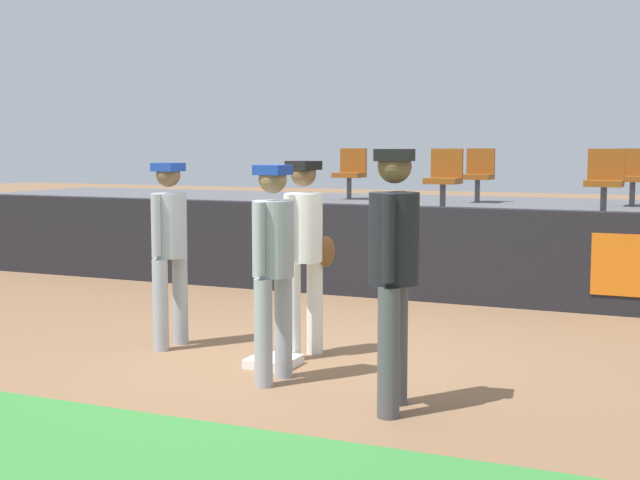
{
  "coord_description": "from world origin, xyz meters",
  "views": [
    {
      "loc": [
        3.23,
        -6.72,
        1.89
      ],
      "look_at": [
        -0.12,
        0.91,
        1.0
      ],
      "focal_mm": 49.21,
      "sensor_mm": 36.0,
      "label": 1
    }
  ],
  "objects_px": {
    "player_runner_visitor": "(273,257)",
    "seat_front_right": "(605,178)",
    "player_umpire": "(394,261)",
    "first_base": "(273,362)",
    "player_coach_visitor": "(169,241)",
    "seat_back_left": "(351,171)",
    "seat_back_right": "(633,174)",
    "seat_back_center": "(479,172)",
    "player_fielder_home": "(305,245)",
    "seat_front_center": "(444,176)"
  },
  "relations": [
    {
      "from": "player_runner_visitor",
      "to": "seat_front_right",
      "type": "distance_m",
      "value": 5.92
    },
    {
      "from": "player_umpire",
      "to": "seat_front_right",
      "type": "xyz_separation_m",
      "value": [
        0.81,
        5.92,
        0.41
      ]
    },
    {
      "from": "first_base",
      "to": "seat_front_right",
      "type": "relative_size",
      "value": 0.48
    },
    {
      "from": "player_coach_visitor",
      "to": "seat_front_right",
      "type": "height_order",
      "value": "seat_front_right"
    },
    {
      "from": "seat_front_right",
      "to": "seat_back_left",
      "type": "bearing_deg",
      "value": 156.89
    },
    {
      "from": "first_base",
      "to": "player_umpire",
      "type": "height_order",
      "value": "player_umpire"
    },
    {
      "from": "seat_back_right",
      "to": "seat_back_left",
      "type": "height_order",
      "value": "same"
    },
    {
      "from": "first_base",
      "to": "player_coach_visitor",
      "type": "xyz_separation_m",
      "value": [
        -1.22,
        0.26,
        0.97
      ]
    },
    {
      "from": "seat_back_center",
      "to": "seat_back_right",
      "type": "bearing_deg",
      "value": 0.01
    },
    {
      "from": "player_coach_visitor",
      "to": "seat_front_right",
      "type": "relative_size",
      "value": 2.07
    },
    {
      "from": "player_runner_visitor",
      "to": "seat_front_right",
      "type": "height_order",
      "value": "seat_front_right"
    },
    {
      "from": "player_coach_visitor",
      "to": "first_base",
      "type": "bearing_deg",
      "value": 80.67
    },
    {
      "from": "player_fielder_home",
      "to": "seat_back_center",
      "type": "distance_m",
      "value": 6.5
    },
    {
      "from": "seat_front_center",
      "to": "player_fielder_home",
      "type": "bearing_deg",
      "value": -89.51
    },
    {
      "from": "first_base",
      "to": "player_coach_visitor",
      "type": "distance_m",
      "value": 1.58
    },
    {
      "from": "player_umpire",
      "to": "player_fielder_home",
      "type": "bearing_deg",
      "value": -143.13
    },
    {
      "from": "player_runner_visitor",
      "to": "seat_back_center",
      "type": "height_order",
      "value": "seat_back_center"
    },
    {
      "from": "seat_front_center",
      "to": "player_runner_visitor",
      "type": "bearing_deg",
      "value": -88.24
    },
    {
      "from": "player_coach_visitor",
      "to": "seat_back_center",
      "type": "bearing_deg",
      "value": 171.58
    },
    {
      "from": "player_umpire",
      "to": "seat_back_right",
      "type": "xyz_separation_m",
      "value": [
        1.03,
        7.72,
        0.41
      ]
    },
    {
      "from": "player_runner_visitor",
      "to": "first_base",
      "type": "bearing_deg",
      "value": -148.72
    },
    {
      "from": "seat_front_center",
      "to": "seat_front_right",
      "type": "xyz_separation_m",
      "value": [
        2.11,
        0.0,
        0.0
      ]
    },
    {
      "from": "player_coach_visitor",
      "to": "seat_front_center",
      "type": "bearing_deg",
      "value": 168.09
    },
    {
      "from": "player_runner_visitor",
      "to": "seat_back_left",
      "type": "height_order",
      "value": "seat_back_left"
    },
    {
      "from": "seat_back_left",
      "to": "seat_back_center",
      "type": "bearing_deg",
      "value": -0.01
    },
    {
      "from": "player_runner_visitor",
      "to": "seat_front_center",
      "type": "xyz_separation_m",
      "value": [
        -0.17,
        5.57,
        0.48
      ]
    },
    {
      "from": "player_fielder_home",
      "to": "seat_back_left",
      "type": "height_order",
      "value": "seat_back_left"
    },
    {
      "from": "seat_front_center",
      "to": "seat_back_left",
      "type": "height_order",
      "value": "same"
    },
    {
      "from": "seat_front_center",
      "to": "seat_back_center",
      "type": "distance_m",
      "value": 1.8
    },
    {
      "from": "player_umpire",
      "to": "seat_front_right",
      "type": "height_order",
      "value": "player_umpire"
    },
    {
      "from": "first_base",
      "to": "seat_front_right",
      "type": "height_order",
      "value": "seat_front_right"
    },
    {
      "from": "player_coach_visitor",
      "to": "seat_back_right",
      "type": "relative_size",
      "value": 2.07
    },
    {
      "from": "seat_front_right",
      "to": "seat_back_center",
      "type": "relative_size",
      "value": 1.0
    },
    {
      "from": "player_runner_visitor",
      "to": "seat_back_left",
      "type": "relative_size",
      "value": 2.08
    },
    {
      "from": "player_runner_visitor",
      "to": "seat_front_right",
      "type": "bearing_deg",
      "value": 165.01
    },
    {
      "from": "player_coach_visitor",
      "to": "player_fielder_home",
      "type": "bearing_deg",
      "value": 100.14
    },
    {
      "from": "player_fielder_home",
      "to": "player_runner_visitor",
      "type": "bearing_deg",
      "value": 23.1
    },
    {
      "from": "first_base",
      "to": "seat_back_left",
      "type": "height_order",
      "value": "seat_back_left"
    },
    {
      "from": "player_coach_visitor",
      "to": "seat_back_right",
      "type": "bearing_deg",
      "value": 154.39
    },
    {
      "from": "seat_back_center",
      "to": "seat_back_left",
      "type": "relative_size",
      "value": 1.0
    },
    {
      "from": "seat_front_center",
      "to": "seat_back_right",
      "type": "xyz_separation_m",
      "value": [
        2.33,
        1.8,
        0.0
      ]
    },
    {
      "from": "first_base",
      "to": "player_runner_visitor",
      "type": "bearing_deg",
      "value": -62.95
    },
    {
      "from": "player_coach_visitor",
      "to": "seat_front_right",
      "type": "bearing_deg",
      "value": 147.9
    },
    {
      "from": "seat_front_center",
      "to": "player_umpire",
      "type": "bearing_deg",
      "value": -77.61
    },
    {
      "from": "player_fielder_home",
      "to": "player_umpire",
      "type": "xyz_separation_m",
      "value": [
        1.26,
        -1.23,
        0.07
      ]
    },
    {
      "from": "player_fielder_home",
      "to": "seat_front_center",
      "type": "height_order",
      "value": "seat_front_center"
    },
    {
      "from": "seat_front_right",
      "to": "seat_back_left",
      "type": "xyz_separation_m",
      "value": [
        -4.22,
        1.8,
        -0.0
      ]
    },
    {
      "from": "player_umpire",
      "to": "seat_front_right",
      "type": "bearing_deg",
      "value": 163.41
    },
    {
      "from": "player_coach_visitor",
      "to": "seat_back_left",
      "type": "xyz_separation_m",
      "value": [
        -0.83,
        6.66,
        0.49
      ]
    },
    {
      "from": "seat_back_center",
      "to": "seat_back_left",
      "type": "height_order",
      "value": "same"
    }
  ]
}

